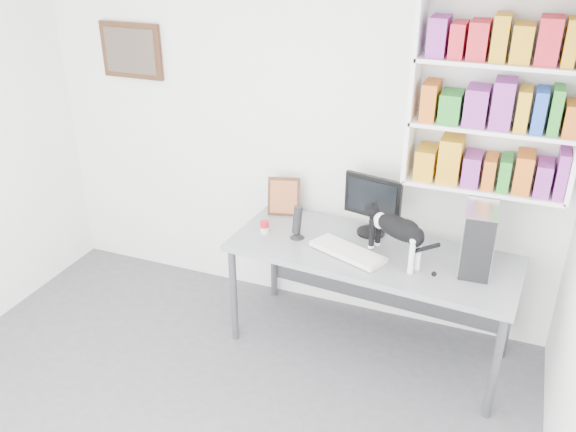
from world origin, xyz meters
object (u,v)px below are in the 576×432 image
at_px(monitor, 373,205).
at_px(keyboard, 348,252).
at_px(pc_tower, 478,236).
at_px(leaning_print, 284,196).
at_px(speaker, 297,222).
at_px(cat, 397,239).
at_px(desk, 369,301).
at_px(soup_can, 264,227).
at_px(bookshelf, 497,96).

distance_m(monitor, keyboard, 0.40).
xyz_separation_m(monitor, pc_tower, (0.73, -0.18, -0.01)).
distance_m(monitor, leaning_print, 0.70).
distance_m(pc_tower, speaker, 1.20).
bearing_deg(speaker, cat, 8.79).
bearing_deg(desk, leaning_print, 161.99).
xyz_separation_m(speaker, soup_can, (-0.24, -0.02, -0.08)).
xyz_separation_m(speaker, cat, (0.71, -0.08, 0.05)).
relative_size(speaker, leaning_print, 0.83).
bearing_deg(bookshelf, leaning_print, -179.53).
relative_size(pc_tower, leaning_print, 1.44).
relative_size(desk, monitor, 4.32).
height_order(bookshelf, keyboard, bookshelf).
bearing_deg(bookshelf, pc_tower, -83.33).
bearing_deg(monitor, keyboard, -89.08).
bearing_deg(keyboard, soup_can, -164.94).
bearing_deg(soup_can, desk, 1.63).
relative_size(keyboard, leaning_print, 1.74).
bearing_deg(bookshelf, soup_can, -166.13).
distance_m(desk, leaning_print, 1.00).
bearing_deg(pc_tower, leaning_print, 166.56).
bearing_deg(leaning_print, pc_tower, -25.23).
relative_size(monitor, soup_can, 4.92).
relative_size(soup_can, cat, 0.16).
height_order(bookshelf, desk, bookshelf).
height_order(desk, keyboard, keyboard).
bearing_deg(cat, keyboard, -148.26).
height_order(bookshelf, leaning_print, bookshelf).
xyz_separation_m(soup_can, cat, (0.95, -0.06, 0.12)).
relative_size(desk, pc_tower, 4.49).
relative_size(desk, soup_can, 21.28).
distance_m(desk, monitor, 0.68).
bearing_deg(leaning_print, bookshelf, -14.88).
bearing_deg(keyboard, monitor, 100.57).
relative_size(desk, leaning_print, 6.49).
bearing_deg(pc_tower, soup_can, 179.95).
bearing_deg(speaker, monitor, 43.22).
height_order(keyboard, cat, cat).
distance_m(pc_tower, cat, 0.51).
bearing_deg(speaker, bookshelf, 30.71).
height_order(desk, monitor, monitor).
relative_size(monitor, cat, 0.81).
height_order(leaning_print, soup_can, leaning_print).
height_order(monitor, speaker, monitor).
xyz_separation_m(keyboard, leaning_print, (-0.62, 0.41, 0.13)).
relative_size(pc_tower, soup_can, 4.74).
xyz_separation_m(bookshelf, keyboard, (-0.77, -0.42, -1.03)).
distance_m(keyboard, pc_tower, 0.84).
distance_m(bookshelf, speaker, 1.52).
height_order(speaker, soup_can, speaker).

